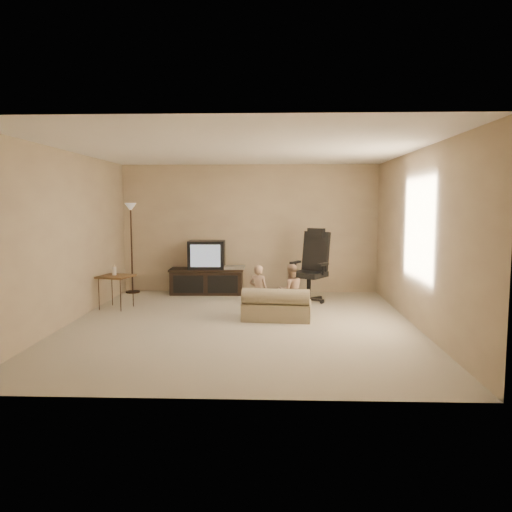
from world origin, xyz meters
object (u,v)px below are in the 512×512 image
at_px(toddler_right, 291,291).
at_px(side_table, 116,277).
at_px(office_chair, 311,275).
at_px(tv_stand, 207,272).
at_px(floor_lamp, 131,227).
at_px(child_sofa, 277,307).
at_px(toddler_left, 258,291).

bearing_deg(toddler_right, side_table, -25.04).
relative_size(side_table, toddler_right, 0.92).
bearing_deg(office_chair, tv_stand, -166.05).
xyz_separation_m(office_chair, floor_lamp, (-3.44, 0.76, 0.81)).
bearing_deg(floor_lamp, toddler_right, -33.24).
bearing_deg(floor_lamp, child_sofa, -38.25).
bearing_deg(toddler_left, floor_lamp, -19.50).
xyz_separation_m(tv_stand, office_chair, (1.96, -0.70, 0.04)).
distance_m(tv_stand, toddler_left, 2.22).
relative_size(child_sofa, toddler_right, 1.31).
relative_size(toddler_left, toddler_right, 0.99).
distance_m(tv_stand, side_table, 1.95).
distance_m(side_table, child_sofa, 2.80).
height_order(tv_stand, floor_lamp, floor_lamp).
height_order(office_chair, floor_lamp, floor_lamp).
height_order(side_table, toddler_right, toddler_right).
bearing_deg(floor_lamp, toddler_left, -38.26).
height_order(office_chair, side_table, office_chair).
xyz_separation_m(toddler_left, toddler_right, (0.50, 0.01, 0.00)).
bearing_deg(side_table, office_chair, 12.28).
bearing_deg(tv_stand, side_table, -134.86).
xyz_separation_m(tv_stand, floor_lamp, (-1.49, 0.06, 0.85)).
distance_m(tv_stand, floor_lamp, 1.71).
bearing_deg(toddler_left, toddler_right, -159.81).
bearing_deg(side_table, toddler_left, -12.51).
bearing_deg(toddler_right, tv_stand, -66.10).
xyz_separation_m(side_table, floor_lamp, (-0.15, 1.47, 0.75)).
relative_size(side_table, floor_lamp, 0.43).
xyz_separation_m(tv_stand, toddler_right, (1.55, -1.93, -0.02)).
xyz_separation_m(side_table, toddler_left, (2.40, -0.53, -0.13)).
bearing_deg(office_chair, child_sofa, -79.44).
relative_size(office_chair, child_sofa, 1.22).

